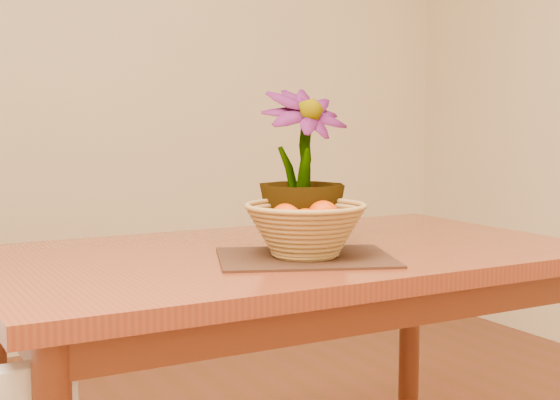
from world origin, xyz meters
TOP-DOWN VIEW (x-y plane):
  - wall_back at (0.00, 2.25)m, footprint 4.00×0.02m
  - table at (0.00, 0.30)m, footprint 1.40×0.80m
  - placemat at (-0.03, 0.17)m, footprint 0.46×0.40m
  - wicker_basket at (-0.03, 0.17)m, footprint 0.27×0.27m
  - orange_pile at (-0.03, 0.17)m, footprint 0.19×0.18m
  - potted_plant at (0.04, 0.30)m, footprint 0.22×0.22m

SIDE VIEW (x-z plane):
  - table at x=0.00m, z-range 0.29..1.04m
  - placemat at x=-0.03m, z-range 0.75..0.76m
  - wicker_basket at x=-0.03m, z-range 0.75..0.86m
  - orange_pile at x=-0.03m, z-range 0.80..0.87m
  - potted_plant at x=0.04m, z-range 0.75..1.13m
  - wall_back at x=0.00m, z-range 0.00..2.70m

